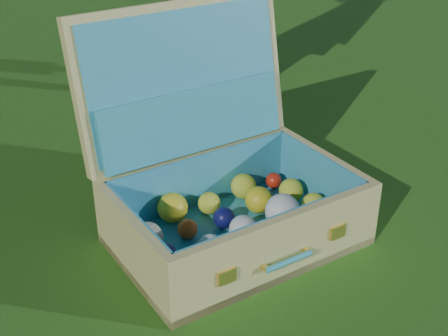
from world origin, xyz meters
TOP-DOWN VIEW (x-y plane):
  - ground at (0.00, 0.00)m, footprint 60.00×60.00m
  - stray_ball at (-0.40, -0.09)m, footprint 0.07×0.07m
  - suitcase at (-0.18, -0.11)m, footprint 0.61×0.55m

SIDE VIEW (x-z plane):
  - ground at x=0.00m, z-range 0.00..0.00m
  - stray_ball at x=-0.40m, z-range 0.00..0.07m
  - suitcase at x=-0.18m, z-range -0.11..0.40m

